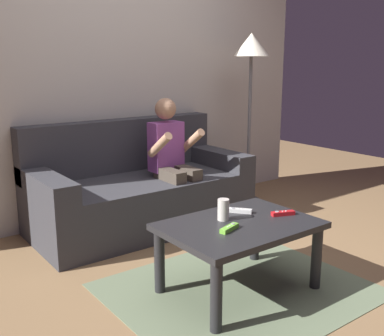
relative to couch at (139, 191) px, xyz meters
name	(u,v)px	position (x,y,z in m)	size (l,w,h in m)	color
ground_plane	(252,283)	(0.02, -1.27, -0.28)	(8.01, 8.01, 0.00)	olive
wall_back	(114,66)	(0.02, 0.39, 0.97)	(4.00, 0.05, 2.50)	beige
couch	(139,191)	(0.00, 0.00, 0.00)	(1.69, 0.80, 0.83)	#38383D
person_seated_on_couch	(173,156)	(0.21, -0.18, 0.28)	(0.36, 0.44, 1.01)	#4C4238
coffee_table	(239,234)	(-0.10, -1.28, 0.06)	(0.85, 0.60, 0.41)	#232326
area_rug	(238,289)	(-0.10, -1.28, -0.28)	(1.39, 1.19, 0.01)	#6B7A5B
game_remote_red_near_edge	(283,213)	(0.19, -1.34, 0.13)	(0.14, 0.08, 0.03)	red
game_remote_lime_center	(229,228)	(-0.22, -1.34, 0.13)	(0.14, 0.08, 0.03)	#72C638
game_remote_white_far_corner	(239,211)	(0.02, -1.15, 0.13)	(0.12, 0.13, 0.03)	white
soda_can	(223,210)	(-0.14, -1.19, 0.18)	(0.07, 0.07, 0.12)	silver
floor_lamp	(251,58)	(1.15, -0.05, 1.04)	(0.32, 0.32, 1.53)	black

